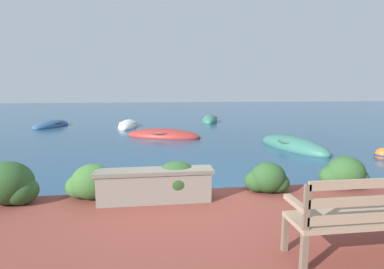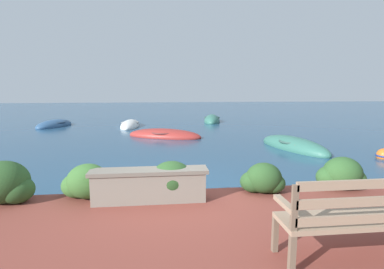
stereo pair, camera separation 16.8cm
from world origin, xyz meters
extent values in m
plane|color=navy|center=(0.00, 0.00, 0.00)|extent=(80.00, 80.00, 0.00)
cube|color=brown|center=(0.91, -2.16, 0.42)|extent=(0.06, 0.06, 0.40)
cube|color=brown|center=(0.91, -2.58, 0.42)|extent=(0.06, 0.06, 0.40)
cube|color=gray|center=(1.65, -2.37, 0.65)|extent=(1.54, 0.48, 0.05)
cube|color=gray|center=(1.65, -2.58, 0.75)|extent=(1.46, 0.04, 0.09)
cube|color=gray|center=(1.65, -2.58, 0.93)|extent=(1.46, 0.04, 0.09)
cube|color=gray|center=(1.65, -2.58, 1.10)|extent=(1.46, 0.04, 0.09)
cube|color=brown|center=(0.91, -2.58, 0.90)|extent=(0.06, 0.04, 0.45)
cube|color=gray|center=(0.91, -2.37, 0.85)|extent=(0.07, 0.43, 0.05)
cube|color=gray|center=(-0.51, -0.50, 0.45)|extent=(1.76, 0.35, 0.46)
cube|color=#6C655B|center=(-0.51, -0.50, 0.71)|extent=(1.85, 0.39, 0.06)
ellipsoid|color=#284C23|center=(-2.78, -0.29, 0.55)|extent=(0.79, 0.71, 0.67)
ellipsoid|color=#284C23|center=(-2.58, -0.33, 0.44)|extent=(0.55, 0.50, 0.43)
ellipsoid|color=#38662D|center=(-1.51, -0.24, 0.51)|extent=(0.67, 0.61, 0.57)
ellipsoid|color=#38662D|center=(-1.70, -0.19, 0.42)|extent=(0.50, 0.45, 0.40)
ellipsoid|color=#38662D|center=(-1.34, -0.27, 0.40)|extent=(0.47, 0.42, 0.37)
ellipsoid|color=#284C23|center=(-0.15, -0.36, 0.52)|extent=(0.71, 0.64, 0.61)
ellipsoid|color=#284C23|center=(-0.34, -0.31, 0.43)|extent=(0.54, 0.48, 0.43)
ellipsoid|color=#284C23|center=(0.03, -0.40, 0.42)|extent=(0.50, 0.45, 0.39)
ellipsoid|color=#284C23|center=(1.44, -0.31, 0.48)|extent=(0.61, 0.55, 0.52)
ellipsoid|color=#284C23|center=(1.27, -0.26, 0.40)|extent=(0.46, 0.41, 0.37)
ellipsoid|color=#284C23|center=(1.60, -0.34, 0.39)|extent=(0.43, 0.39, 0.34)
ellipsoid|color=#2D5628|center=(2.90, -0.28, 0.51)|extent=(0.68, 0.62, 0.58)
ellipsoid|color=#2D5628|center=(2.72, -0.23, 0.43)|extent=(0.51, 0.46, 0.41)
ellipsoid|color=#2D5628|center=(3.07, -0.32, 0.41)|extent=(0.48, 0.43, 0.38)
ellipsoid|color=#336B5B|center=(4.17, 4.34, 0.05)|extent=(1.73, 3.29, 0.71)
torus|color=#304F46|center=(4.17, 4.34, 0.25)|extent=(1.19, 1.19, 0.07)
cube|color=#846647|center=(4.29, 3.88, 0.22)|extent=(0.77, 0.31, 0.04)
cube|color=#846647|center=(4.07, 4.72, 0.22)|extent=(0.77, 0.31, 0.04)
ellipsoid|color=#9E2D28|center=(-0.10, 7.30, 0.05)|extent=(3.40, 2.38, 0.61)
torus|color=brown|center=(-0.10, 7.30, 0.21)|extent=(1.56, 1.56, 0.07)
cube|color=#846647|center=(0.34, 7.10, 0.18)|extent=(0.49, 0.90, 0.04)
cube|color=#846647|center=(-0.47, 7.46, 0.18)|extent=(0.49, 0.90, 0.04)
ellipsoid|color=silver|center=(-1.84, 11.02, 0.05)|extent=(1.07, 3.10, 0.62)
torus|color=gray|center=(-1.84, 11.02, 0.22)|extent=(0.98, 0.98, 0.07)
cube|color=#846647|center=(-1.87, 10.57, 0.19)|extent=(0.73, 0.16, 0.04)
cube|color=#846647|center=(-1.82, 11.41, 0.19)|extent=(0.73, 0.16, 0.04)
ellipsoid|color=#2D517A|center=(-5.90, 11.58, 0.05)|extent=(1.84, 2.86, 0.62)
torus|color=#2D4157|center=(-5.90, 11.58, 0.22)|extent=(1.42, 1.42, 0.07)
cube|color=#846647|center=(-6.02, 11.20, 0.19)|extent=(0.90, 0.37, 0.04)
cube|color=#846647|center=(-5.81, 11.90, 0.19)|extent=(0.90, 0.37, 0.04)
ellipsoid|color=#336B5B|center=(2.90, 12.71, 0.06)|extent=(1.41, 2.60, 0.80)
torus|color=#304F46|center=(2.90, 12.71, 0.28)|extent=(1.12, 1.12, 0.07)
cube|color=#846647|center=(2.97, 13.07, 0.25)|extent=(0.75, 0.27, 0.04)
cube|color=#846647|center=(2.84, 12.41, 0.25)|extent=(0.75, 0.27, 0.04)
sphere|color=orange|center=(6.17, 2.70, 0.07)|extent=(0.42, 0.42, 0.42)
torus|color=navy|center=(6.17, 2.70, 0.07)|extent=(0.47, 0.47, 0.05)
camera|label=1|loc=(-0.52, -5.09, 2.00)|focal=28.00mm
camera|label=2|loc=(-0.35, -5.11, 2.00)|focal=28.00mm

